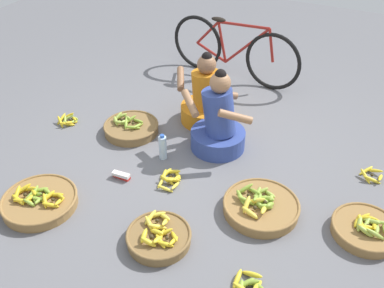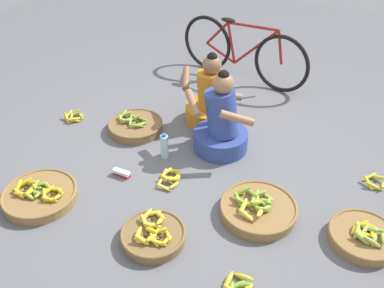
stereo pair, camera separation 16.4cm
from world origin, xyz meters
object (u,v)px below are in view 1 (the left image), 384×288
object	(u,v)px
loose_bananas_front_left	(171,178)
banana_basket_near_bicycle	(366,229)
vendor_woman_front	(218,124)
packet_carton_stack	(121,175)
loose_bananas_near_vendor	(372,175)
loose_bananas_front_center	(68,120)
banana_basket_front_right	(39,201)
banana_basket_mid_right	(159,237)
bicycle_leaning	(233,51)
banana_basket_back_center	(261,206)
water_bottle	(163,147)
banana_basket_back_right	(131,127)
vendor_woman_behind	(206,100)

from	to	relation	value
loose_bananas_front_left	banana_basket_near_bicycle	bearing A→B (deg)	4.27
vendor_woman_front	loose_bananas_front_left	bearing A→B (deg)	-104.40
packet_carton_stack	loose_bananas_near_vendor	bearing A→B (deg)	26.75
loose_bananas_front_center	packet_carton_stack	size ratio (longest dim) A/B	1.41
loose_bananas_front_left	loose_bananas_front_center	size ratio (longest dim) A/B	1.22
banana_basket_front_right	loose_bananas_near_vendor	bearing A→B (deg)	33.74
loose_bananas_front_left	loose_bananas_front_center	xyz separation A→B (m)	(-1.41, 0.34, 0.00)
banana_basket_mid_right	packet_carton_stack	xyz separation A→B (m)	(-0.66, 0.48, -0.02)
bicycle_leaning	banana_basket_near_bicycle	bearing A→B (deg)	-45.90
banana_basket_mid_right	banana_basket_front_right	bearing A→B (deg)	-174.38
bicycle_leaning	banana_basket_front_right	xyz separation A→B (m)	(-0.53, -2.80, -0.30)
banana_basket_back_center	loose_bananas_near_vendor	distance (m)	1.11
banana_basket_mid_right	packet_carton_stack	world-z (taller)	banana_basket_mid_right
banana_basket_front_right	banana_basket_near_bicycle	bearing A→B (deg)	19.76
bicycle_leaning	packet_carton_stack	world-z (taller)	bicycle_leaning
loose_bananas_front_center	packet_carton_stack	distance (m)	1.12
vendor_woman_front	banana_basket_mid_right	xyz separation A→B (m)	(0.09, -1.28, -0.21)
banana_basket_mid_right	banana_basket_near_bicycle	distance (m)	1.56
water_bottle	bicycle_leaning	bearing A→B (deg)	91.38
bicycle_leaning	banana_basket_back_right	world-z (taller)	bicycle_leaning
loose_bananas_front_center	packet_carton_stack	bearing A→B (deg)	-26.53
banana_basket_near_bicycle	loose_bananas_near_vendor	xyz separation A→B (m)	(-0.05, 0.71, -0.03)
loose_bananas_near_vendor	banana_basket_near_bicycle	bearing A→B (deg)	-86.04
banana_basket_back_right	packet_carton_stack	world-z (taller)	banana_basket_back_right
vendor_woman_behind	banana_basket_back_center	distance (m)	1.42
loose_bananas_front_left	loose_bananas_front_center	bearing A→B (deg)	166.40
vendor_woman_front	water_bottle	world-z (taller)	vendor_woman_front
banana_basket_near_bicycle	loose_bananas_near_vendor	size ratio (longest dim) A/B	2.23
banana_basket_mid_right	packet_carton_stack	bearing A→B (deg)	143.91
banana_basket_back_right	loose_bananas_front_left	size ratio (longest dim) A/B	1.94
bicycle_leaning	banana_basket_front_right	world-z (taller)	bicycle_leaning
loose_bananas_front_center	banana_basket_front_right	bearing A→B (deg)	-60.64
banana_basket_back_right	loose_bananas_near_vendor	xyz separation A→B (m)	(2.28, 0.34, -0.03)
banana_basket_front_right	banana_basket_back_center	world-z (taller)	banana_basket_back_center
packet_carton_stack	vendor_woman_behind	bearing A→B (deg)	77.54
banana_basket_near_bicycle	packet_carton_stack	size ratio (longest dim) A/B	3.08
banana_basket_back_center	loose_bananas_near_vendor	size ratio (longest dim) A/B	2.66
vendor_woman_front	loose_bananas_near_vendor	size ratio (longest dim) A/B	3.58
banana_basket_front_right	loose_bananas_near_vendor	world-z (taller)	banana_basket_front_right
vendor_woman_front	banana_basket_front_right	world-z (taller)	vendor_woman_front
bicycle_leaning	banana_basket_mid_right	size ratio (longest dim) A/B	3.49
vendor_woman_behind	water_bottle	bearing A→B (deg)	-95.69
banana_basket_front_right	water_bottle	bearing A→B (deg)	60.00
banana_basket_back_center	water_bottle	size ratio (longest dim) A/B	2.35
bicycle_leaning	banana_basket_mid_right	bearing A→B (deg)	-79.12
vendor_woman_behind	loose_bananas_near_vendor	distance (m)	1.73
vendor_woman_front	packet_carton_stack	xyz separation A→B (m)	(-0.57, -0.80, -0.24)
packet_carton_stack	loose_bananas_front_left	bearing A→B (deg)	21.58
vendor_woman_behind	loose_bananas_front_left	size ratio (longest dim) A/B	2.70
loose_bananas_front_center	vendor_woman_behind	bearing A→B (deg)	28.36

